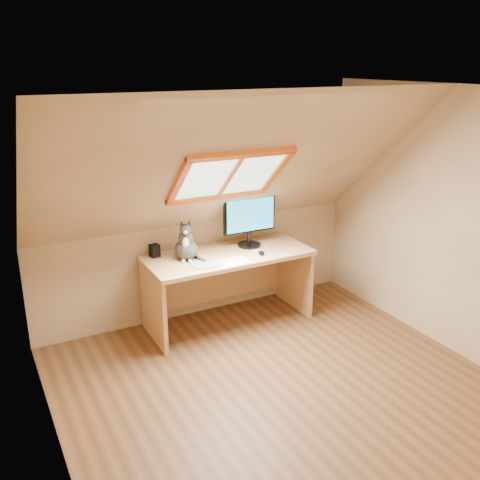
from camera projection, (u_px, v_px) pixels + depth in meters
ground at (288, 395)px, 4.34m from camera, size 3.50×3.50×0.00m
room_shell at (301, 231)px, 3.81m from camera, size 3.52×3.52×2.41m
desk at (225, 272)px, 5.46m from camera, size 1.67×0.73×0.76m
monitor at (250, 218)px, 5.43m from camera, size 0.57×0.24×0.53m
cat at (186, 245)px, 5.13m from camera, size 0.30×0.33×0.41m
desk_speaker at (155, 251)px, 5.21m from camera, size 0.10×0.10×0.12m
graphics_tablet at (207, 264)px, 5.03m from camera, size 0.30×0.23×0.01m
mouse at (261, 253)px, 5.28m from camera, size 0.09×0.12×0.03m
papers at (229, 264)px, 5.05m from camera, size 0.33×0.27×0.00m
cables at (267, 250)px, 5.39m from camera, size 0.51×0.26×0.01m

